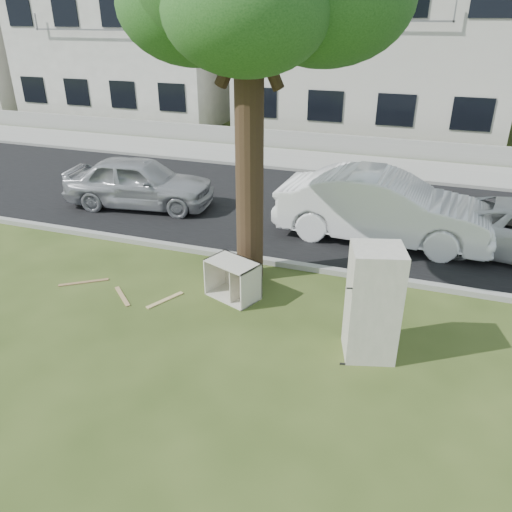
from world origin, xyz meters
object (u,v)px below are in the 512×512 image
(fridge, at_px, (373,303))
(car_left, at_px, (140,182))
(car_center, at_px, (383,207))
(cabinet, at_px, (233,279))

(fridge, xyz_separation_m, car_left, (-7.03, 4.80, -0.23))
(fridge, bearing_deg, car_center, 78.71)
(car_left, bearing_deg, car_center, -99.37)
(fridge, relative_size, car_left, 0.45)
(fridge, distance_m, car_center, 4.69)
(fridge, xyz_separation_m, cabinet, (-2.71, 0.94, -0.56))
(fridge, height_order, car_center, fridge)
(fridge, distance_m, cabinet, 2.92)
(cabinet, bearing_deg, car_left, 159.63)
(car_center, height_order, car_left, car_center)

